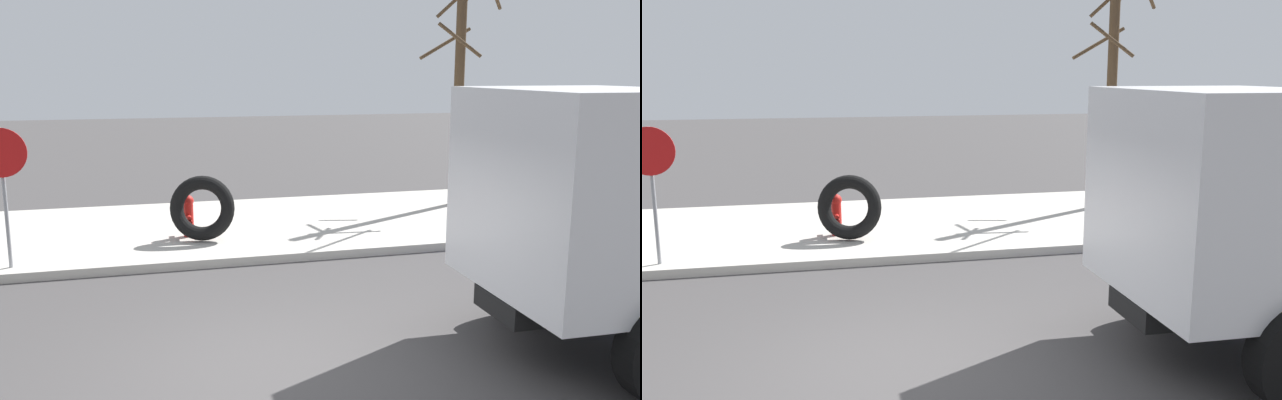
{
  "view_description": "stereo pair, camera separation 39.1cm",
  "coord_description": "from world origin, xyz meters",
  "views": [
    {
      "loc": [
        -1.25,
        -6.59,
        3.19
      ],
      "look_at": [
        1.27,
        2.84,
        1.28
      ],
      "focal_mm": 37.44,
      "sensor_mm": 36.0,
      "label": 1
    },
    {
      "loc": [
        -0.87,
        -6.68,
        3.19
      ],
      "look_at": [
        1.27,
        2.84,
        1.28
      ],
      "focal_mm": 37.44,
      "sensor_mm": 36.0,
      "label": 2
    }
  ],
  "objects": [
    {
      "name": "sidewalk_curb",
      "position": [
        0.0,
        6.5,
        0.07
      ],
      "size": [
        36.0,
        5.0,
        0.15
      ],
      "primitive_type": "cube",
      "color": "#BCB7AD",
      "rests_on": "ground"
    },
    {
      "name": "fire_hydrant",
      "position": [
        -0.49,
        5.68,
        0.56
      ],
      "size": [
        0.22,
        0.49,
        0.78
      ],
      "color": "red",
      "rests_on": "sidewalk_curb"
    },
    {
      "name": "loose_tire",
      "position": [
        -0.27,
        5.29,
        0.75
      ],
      "size": [
        1.25,
        0.76,
        1.2
      ],
      "primitive_type": "torus",
      "rotation": [
        1.4,
        0.0,
        -0.28
      ],
      "color": "black",
      "rests_on": "sidewalk_curb"
    },
    {
      "name": "bare_tree",
      "position": [
        5.68,
        7.22,
        2.98
      ],
      "size": [
        1.69,
        1.71,
        5.21
      ],
      "color": "#4C3823",
      "rests_on": "sidewalk_curb"
    },
    {
      "name": "ground_plane",
      "position": [
        0.0,
        0.0,
        0.0
      ],
      "size": [
        80.0,
        80.0,
        0.0
      ],
      "primitive_type": "plane",
      "color": "#423F3F"
    },
    {
      "name": "stop_sign",
      "position": [
        -3.33,
        4.35,
        1.67
      ],
      "size": [
        0.76,
        0.08,
        2.19
      ],
      "color": "gray",
      "rests_on": "sidewalk_curb"
    }
  ]
}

